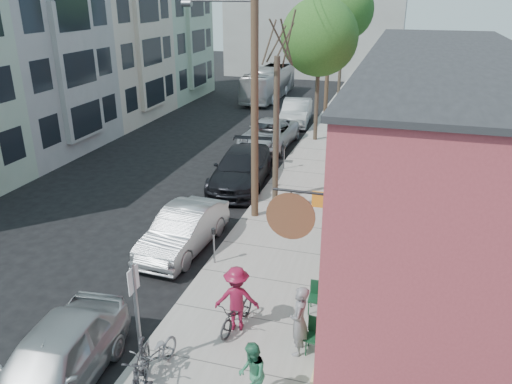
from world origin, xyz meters
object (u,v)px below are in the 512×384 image
(tree_leafy_mid, at_px, (320,37))
(patron_grey, at_px, (299,321))
(sign_post, at_px, (136,307))
(car_0, at_px, (53,363))
(parking_meter_near, at_px, (214,240))
(car_1, at_px, (184,230))
(parking_meter_far, at_px, (284,153))
(patron_green, at_px, (252,374))
(cyclist, at_px, (237,298))
(utility_pole_near, at_px, (253,82))
(tree_bare, at_px, (276,131))
(car_2, at_px, (241,168))
(parked_bike_b, at_px, (155,358))
(car_3, at_px, (269,134))
(patio_chair_a, at_px, (317,298))
(car_4, at_px, (296,112))
(parked_bike_a, at_px, (140,370))
(tree_leafy_far, at_px, (344,10))
(patio_chair_b, at_px, (315,337))
(bus, at_px, (269,83))

(tree_leafy_mid, height_order, patron_grey, tree_leafy_mid)
(sign_post, bearing_deg, car_0, -144.35)
(parking_meter_near, relative_size, car_1, 0.27)
(parking_meter_far, relative_size, patron_green, 0.82)
(patron_grey, bearing_deg, patron_green, -20.92)
(parking_meter_far, height_order, cyclist, cyclist)
(utility_pole_near, height_order, tree_bare, utility_pole_near)
(cyclist, bearing_deg, car_0, 29.88)
(tree_bare, bearing_deg, car_2, 143.19)
(tree_bare, bearing_deg, parking_meter_near, -95.38)
(sign_post, xyz_separation_m, patron_grey, (3.45, 1.56, -0.76))
(sign_post, bearing_deg, car_1, 104.72)
(sign_post, height_order, parked_bike_b, sign_post)
(sign_post, xyz_separation_m, tree_leafy_mid, (0.45, 20.53, 4.21))
(cyclist, relative_size, car_3, 0.33)
(patron_grey, distance_m, car_0, 5.67)
(parking_meter_far, height_order, car_1, car_1)
(car_1, bearing_deg, patio_chair_a, -23.35)
(parking_meter_near, relative_size, car_4, 0.25)
(parking_meter_far, relative_size, utility_pole_near, 0.12)
(utility_pole_near, bearing_deg, sign_post, -90.26)
(parked_bike_a, bearing_deg, tree_leafy_far, 72.23)
(car_0, bearing_deg, parked_bike_a, 7.18)
(tree_bare, xyz_separation_m, car_0, (-2.00, -12.01, -2.34))
(tree_leafy_mid, distance_m, tree_leafy_far, 10.06)
(utility_pole_near, bearing_deg, patio_chair_b, -62.70)
(parking_meter_far, bearing_deg, parking_meter_near, -90.00)
(sign_post, height_order, car_3, sign_post)
(utility_pole_near, bearing_deg, car_1, -116.90)
(utility_pole_near, bearing_deg, parked_bike_b, -87.51)
(parking_meter_near, bearing_deg, car_1, 150.10)
(patron_grey, xyz_separation_m, car_3, (-5.38, 17.08, -0.31))
(patio_chair_b, height_order, patron_green, patron_green)
(tree_bare, height_order, parked_bike_a, tree_bare)
(patio_chair_a, height_order, car_0, car_0)
(sign_post, relative_size, car_4, 0.56)
(tree_leafy_mid, relative_size, cyclist, 4.48)
(tree_leafy_mid, height_order, cyclist, tree_leafy_mid)
(car_0, xyz_separation_m, car_4, (0.00, 25.52, 0.03))
(tree_bare, distance_m, patron_grey, 10.02)
(parked_bike_b, bearing_deg, car_0, -146.78)
(utility_pole_near, xyz_separation_m, car_4, (-1.59, 15.37, -4.58))
(parking_meter_near, bearing_deg, sign_post, -88.87)
(patron_grey, xyz_separation_m, car_4, (-5.00, 22.84, -0.25))
(patio_chair_a, height_order, bus, bus)
(tree_leafy_far, xyz_separation_m, parked_bike_b, (-0.01, -30.68, -6.53))
(patron_green, bearing_deg, bus, 177.04)
(parking_meter_far, relative_size, parked_bike_a, 0.64)
(cyclist, bearing_deg, utility_pole_near, -91.14)
(parked_bike_b, relative_size, car_1, 0.39)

